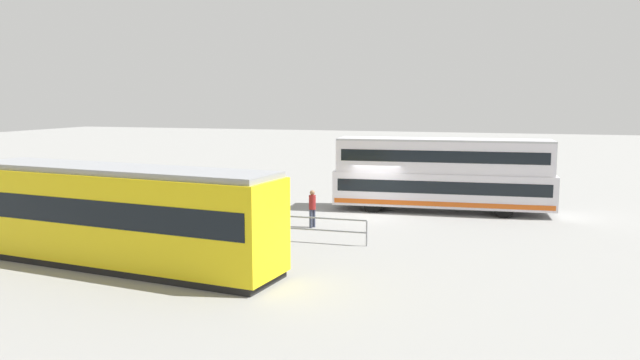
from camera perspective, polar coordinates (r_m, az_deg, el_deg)
ground_plane at (r=31.68m, az=4.95°, el=-3.27°), size 160.00×160.00×0.00m
double_decker_bus at (r=32.95m, az=11.26°, el=0.50°), size 11.46×3.36×3.86m
tram_yellow at (r=22.91m, az=-18.13°, el=-3.09°), size 12.51×3.92×3.57m
pedestrian_near_railing at (r=28.40m, az=-0.72°, el=-2.43°), size 0.42×0.42×1.75m
pedestrian_railing at (r=26.22m, az=-5.21°, el=-3.89°), size 8.96×0.22×1.08m
info_sign at (r=27.65m, az=-11.20°, el=-1.23°), size 1.25×0.17×2.53m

